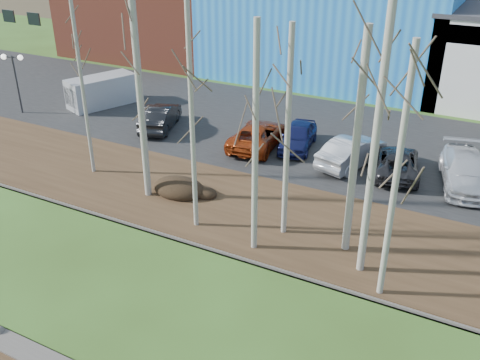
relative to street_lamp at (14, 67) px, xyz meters
The scene contains 23 objects.
river 25.05m from the street_lamp, 29.23° to the right, with size 80.00×8.00×0.90m, color black, non-canonical shape.
far_bank_rocks 23.34m from the street_lamp, 20.31° to the right, with size 80.00×0.80×0.46m, color #47423D, non-canonical shape.
far_bank 22.43m from the street_lamp, 12.54° to the right, with size 80.00×7.00×0.15m, color #382616.
parking_lot 22.64m from the street_lamp, 14.69° to the left, with size 80.00×14.00×0.14m, color black.
building_brick 19.83m from the street_lamp, 96.77° to the left, with size 16.32×12.24×7.80m.
building_blue 25.17m from the street_lamp, 51.48° to the left, with size 20.40×12.24×8.30m.
dirt_mound 17.41m from the street_lamp, 16.48° to the right, with size 2.79×1.97×0.55m, color black.
birch_0 12.28m from the street_lamp, 24.45° to the right, with size 0.19×0.19×11.20m.
birch_1 16.38m from the street_lamp, 20.75° to the right, with size 0.32×0.32×10.28m.
birch_2 20.23m from the street_lamp, 20.61° to the right, with size 0.21×0.21×10.11m.
birch_3 23.25m from the street_lamp, 18.82° to the right, with size 0.25×0.25×9.41m.
birch_4 23.34m from the street_lamp, 14.41° to the right, with size 0.24×0.24×9.04m.
birch_5 28.60m from the street_lamp, 16.24° to the right, with size 0.23×0.23×9.33m.
birch_6 26.08m from the street_lamp, 12.84° to the right, with size 0.31×0.31×9.21m.
birch_7 27.33m from the street_lamp, 14.71° to the right, with size 0.29×0.29×10.35m.
street_lamp is the anchor object (origin of this frame).
car_0 10.88m from the street_lamp, 11.29° to the left, with size 1.67×4.79×1.58m, color black.
car_1 17.66m from the street_lamp, ahead, with size 2.44×5.30×1.47m, color #9F3611.
car_2 19.95m from the street_lamp, ahead, with size 1.77×4.40×1.50m, color #171C4F.
car_3 23.34m from the street_lamp, ahead, with size 1.70×4.88×1.61m, color silver.
car_4 25.81m from the street_lamp, ahead, with size 2.22×4.81×1.34m, color #272729.
car_5 29.18m from the street_lamp, ahead, with size 2.25×5.53×1.61m, color silver.
van_grey 5.80m from the street_lamp, 43.77° to the left, with size 3.60×5.21×2.10m.
Camera 1 is at (8.58, -5.11, 12.77)m, focal length 40.00 mm.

